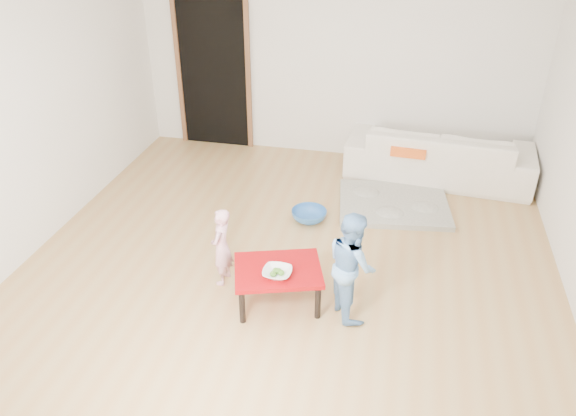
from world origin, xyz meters
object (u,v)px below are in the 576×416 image
(red_table, at_px, (278,286))
(child_blue, at_px, (352,265))
(bowl, at_px, (277,273))
(child_pink, at_px, (222,247))
(basin, at_px, (309,215))
(sofa, at_px, (439,153))

(red_table, height_order, child_blue, child_blue)
(bowl, distance_m, child_pink, 0.65)
(basin, bearing_deg, red_table, -90.18)
(child_pink, height_order, basin, child_pink)
(bowl, bearing_deg, red_table, 100.55)
(child_blue, bearing_deg, basin, -4.75)
(child_pink, bearing_deg, basin, 157.95)
(sofa, bearing_deg, basin, 50.01)
(child_pink, xyz_separation_m, child_blue, (1.17, -0.17, 0.11))
(bowl, xyz_separation_m, child_pink, (-0.58, 0.29, -0.02))
(red_table, xyz_separation_m, child_blue, (0.61, 0.03, 0.30))
(basin, bearing_deg, sofa, 45.39)
(red_table, height_order, child_pink, child_pink)
(sofa, height_order, bowl, sofa)
(basin, bearing_deg, child_blue, -66.34)
(sofa, height_order, child_pink, child_pink)
(red_table, height_order, basin, red_table)
(sofa, distance_m, bowl, 3.16)
(child_blue, relative_size, basin, 2.52)
(sofa, distance_m, basin, 1.93)
(sofa, relative_size, basin, 5.77)
(bowl, relative_size, child_blue, 0.25)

